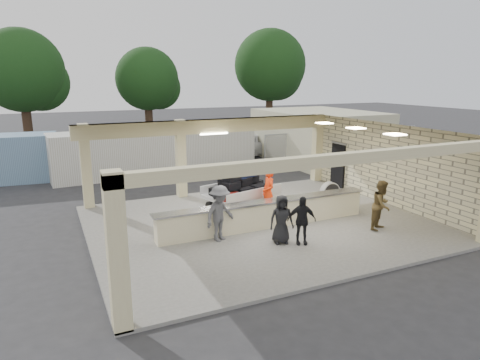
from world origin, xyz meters
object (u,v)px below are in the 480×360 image
baggage_counter (266,214)px  car_dark (235,142)px  luggage_cart (240,189)px  drum_fan (330,192)px  passenger_d (281,219)px  car_white_a (258,144)px  baggage_handler (268,193)px  passenger_a (382,205)px  passenger_c (220,213)px  container_white (157,151)px  passenger_b (302,220)px  car_white_b (343,140)px

baggage_counter → car_dark: 16.25m
luggage_cart → car_dark: 14.27m
drum_fan → car_dark: bearing=82.9°
luggage_cart → car_dark: bearing=52.0°
passenger_d → car_dark: passenger_d is taller
car_white_a → car_dark: (-1.28, 1.25, 0.01)m
luggage_cart → baggage_handler: 1.32m
drum_fan → passenger_d: (-4.09, -2.97, 0.29)m
passenger_d → luggage_cart: bearing=100.4°
baggage_handler → passenger_a: (2.93, -2.91, -0.07)m
passenger_c → passenger_d: size_ratio=1.16×
passenger_a → car_dark: bearing=57.1°
luggage_cart → passenger_c: bearing=-140.9°
baggage_handler → car_dark: 15.08m
baggage_counter → luggage_cart: 2.20m
luggage_cart → car_dark: luggage_cart is taller
baggage_counter → baggage_handler: bearing=58.0°
baggage_handler → car_dark: baggage_handler is taller
drum_fan → container_white: container_white is taller
baggage_handler → car_white_a: bearing=158.4°
baggage_handler → passenger_a: baggage_handler is taller
passenger_b → baggage_counter: bearing=121.1°
car_dark → drum_fan: bearing=170.6°
car_dark → container_white: bearing=119.8°
luggage_cart → passenger_b: (0.32, -4.03, -0.12)m
drum_fan → passenger_c: 6.14m
passenger_d → container_white: (-0.85, 12.61, 0.35)m
passenger_c → drum_fan: bearing=-7.4°
passenger_a → passenger_d: 3.86m
car_white_b → passenger_a: bearing=149.8°
luggage_cart → container_white: 8.99m
passenger_b → passenger_d: bearing=170.9°
baggage_handler → passenger_a: 4.13m
car_white_b → car_dark: size_ratio=0.97×
baggage_handler → container_white: container_white is taller
baggage_counter → passenger_d: passenger_d is taller
passenger_d → baggage_counter: bearing=94.1°
drum_fan → passenger_a: size_ratio=0.54×
passenger_d → car_white_a: passenger_d is taller
passenger_b → car_white_b: 20.13m
drum_fan → baggage_handler: 3.25m
luggage_cart → drum_fan: (3.87, -0.72, -0.40)m
baggage_counter → passenger_d: bearing=-99.8°
baggage_counter → passenger_c: bearing=-165.8°
passenger_d → baggage_handler: bearing=84.4°
luggage_cart → drum_fan: size_ratio=3.32×
passenger_b → passenger_c: bearing=171.4°
luggage_cart → passenger_d: (-0.23, -3.69, -0.11)m
passenger_b → car_white_a: passenger_b is taller
container_white → baggage_handler: bearing=-84.0°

